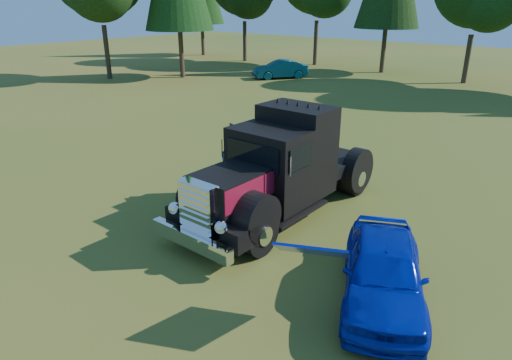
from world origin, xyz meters
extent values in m
plane|color=#335218|center=(0.00, 0.00, 0.00)|extent=(120.00, 120.00, 0.00)
cylinder|color=#2D2116|center=(-32.00, 30.00, 2.16)|extent=(0.36, 0.36, 4.32)
cylinder|color=#2D2116|center=(-25.00, 29.00, 1.89)|extent=(0.36, 0.36, 3.78)
cylinder|color=#2D2116|center=(-18.00, 31.00, 1.98)|extent=(0.36, 0.36, 3.96)
cylinder|color=#2D2116|center=(-11.00, 30.50, 2.34)|extent=(0.36, 0.36, 4.68)
cylinder|color=#2D2116|center=(-4.00, 29.50, 1.71)|extent=(0.36, 0.36, 3.42)
sphere|color=black|center=(-2.86, 28.74, 5.70)|extent=(4.18, 4.18, 4.18)
cylinder|color=#2D2116|center=(-22.00, 18.00, 2.34)|extent=(0.36, 0.36, 4.68)
cylinder|color=#2D2116|center=(-26.00, 14.00, 1.98)|extent=(0.36, 0.36, 3.96)
cylinder|color=black|center=(-2.28, 0.95, 0.55)|extent=(0.32, 1.10, 1.10)
cylinder|color=black|center=(-0.18, 0.95, 0.55)|extent=(0.32, 1.10, 1.10)
cylinder|color=black|center=(-2.28, 5.75, 0.55)|extent=(0.32, 1.10, 1.10)
cylinder|color=black|center=(-0.18, 5.75, 0.55)|extent=(0.32, 1.10, 1.10)
cylinder|color=black|center=(-1.95, 5.75, 0.55)|extent=(0.32, 1.10, 1.10)
cylinder|color=black|center=(-0.51, 5.75, 0.55)|extent=(0.32, 1.10, 1.10)
cube|color=black|center=(-1.23, 3.55, 0.62)|extent=(1.60, 6.40, 0.28)
cube|color=white|center=(-1.23, -0.30, 0.55)|extent=(2.50, 0.22, 0.36)
cube|color=white|center=(-1.23, 0.00, 1.25)|extent=(1.05, 0.30, 1.30)
cube|color=black|center=(-1.23, 1.05, 1.30)|extent=(1.35, 1.80, 1.10)
cube|color=maroon|center=(-1.92, 1.05, 1.50)|extent=(0.02, 1.80, 0.60)
cube|color=maroon|center=(-0.54, 1.05, 1.50)|extent=(0.02, 1.80, 0.60)
cylinder|color=black|center=(-2.18, 0.95, 0.95)|extent=(0.55, 1.24, 1.24)
cylinder|color=black|center=(-0.28, 0.95, 0.95)|extent=(0.55, 1.24, 1.24)
sphere|color=white|center=(-2.01, -0.07, 1.05)|extent=(0.32, 0.32, 0.32)
sphere|color=white|center=(-0.45, -0.07, 1.05)|extent=(0.32, 0.32, 0.32)
cube|color=black|center=(-1.23, 2.60, 1.55)|extent=(2.05, 1.30, 2.10)
cube|color=black|center=(-1.23, 1.93, 2.05)|extent=(1.70, 0.05, 0.65)
cube|color=black|center=(-1.23, 3.90, 1.75)|extent=(2.05, 1.30, 2.50)
cube|color=black|center=(-1.23, 5.55, 0.95)|extent=(2.00, 2.00, 0.35)
cube|color=black|center=(-2.78, 3.07, 1.45)|extent=(1.05, 0.43, 1.50)
cube|color=maroon|center=(-2.80, 3.11, 1.30)|extent=(0.81, 0.31, 0.75)
imported|color=#0E068E|center=(2.86, 1.17, 0.67)|extent=(3.19, 4.25, 1.35)
cube|color=#0E068E|center=(2.10, -0.35, 1.55)|extent=(1.58, 1.41, 0.67)
imported|color=#1E2A46|center=(-2.63, 2.78, 0.93)|extent=(0.70, 0.81, 1.87)
imported|color=#223951|center=(-3.06, 3.16, 0.98)|extent=(0.95, 1.10, 1.96)
imported|color=#0B3D45|center=(-15.74, 22.52, 0.69)|extent=(3.58, 4.30, 1.39)
camera|label=1|loc=(5.89, -6.51, 5.76)|focal=32.00mm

